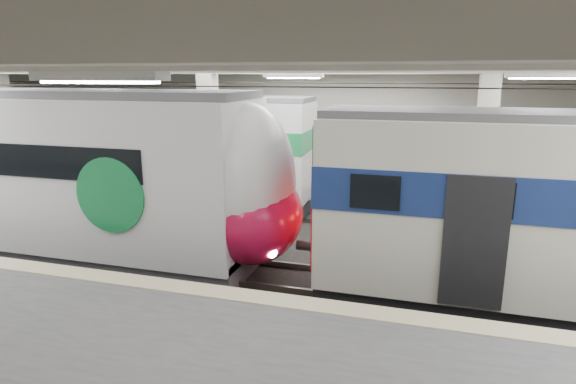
% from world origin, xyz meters
% --- Properties ---
extents(station_hall, '(36.00, 24.00, 5.75)m').
position_xyz_m(station_hall, '(0.00, -1.74, 3.24)').
color(station_hall, black).
rests_on(station_hall, ground).
extents(modern_emu, '(14.31, 2.95, 4.59)m').
position_xyz_m(modern_emu, '(-5.79, -0.00, 2.26)').
color(modern_emu, silver).
rests_on(modern_emu, ground).
extents(far_train, '(13.19, 3.05, 4.22)m').
position_xyz_m(far_train, '(-6.96, 5.50, 2.18)').
color(far_train, silver).
rests_on(far_train, ground).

